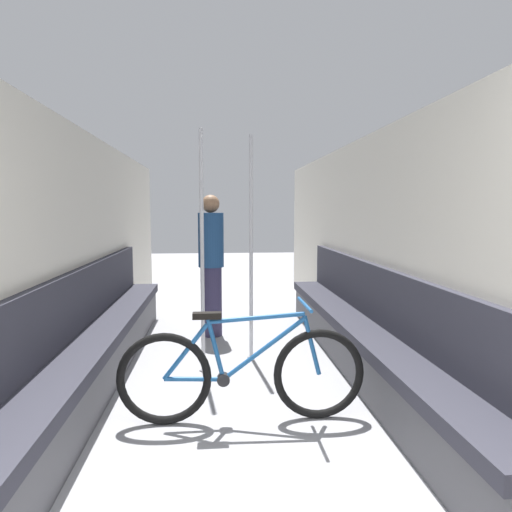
{
  "coord_description": "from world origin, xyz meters",
  "views": [
    {
      "loc": [
        -0.15,
        -0.79,
        1.51
      ],
      "look_at": [
        0.17,
        2.79,
        1.14
      ],
      "focal_mm": 32.0,
      "sensor_mm": 36.0,
      "label": 1
    }
  ],
  "objects_px": {
    "bench_seat_row_left": "(97,345)",
    "bicycle": "(242,374)",
    "grab_pole_far": "(251,252)",
    "bench_seat_row_right": "(363,338)",
    "grab_pole_near": "(202,256)",
    "passenger_standing": "(211,264)"
  },
  "relations": [
    {
      "from": "bench_seat_row_right",
      "to": "bench_seat_row_left",
      "type": "bearing_deg",
      "value": 180.0
    },
    {
      "from": "bench_seat_row_left",
      "to": "bench_seat_row_right",
      "type": "relative_size",
      "value": 1.0
    },
    {
      "from": "bench_seat_row_left",
      "to": "bench_seat_row_right",
      "type": "bearing_deg",
      "value": 0.0
    },
    {
      "from": "bicycle",
      "to": "grab_pole_far",
      "type": "relative_size",
      "value": 0.79
    },
    {
      "from": "bench_seat_row_right",
      "to": "bicycle",
      "type": "relative_size",
      "value": 2.73
    },
    {
      "from": "bicycle",
      "to": "grab_pole_far",
      "type": "bearing_deg",
      "value": 81.05
    },
    {
      "from": "bench_seat_row_right",
      "to": "grab_pole_far",
      "type": "relative_size",
      "value": 2.15
    },
    {
      "from": "bench_seat_row_left",
      "to": "bench_seat_row_right",
      "type": "distance_m",
      "value": 2.39
    },
    {
      "from": "bicycle",
      "to": "passenger_standing",
      "type": "bearing_deg",
      "value": 93.98
    },
    {
      "from": "grab_pole_near",
      "to": "passenger_standing",
      "type": "bearing_deg",
      "value": 86.76
    },
    {
      "from": "bench_seat_row_left",
      "to": "passenger_standing",
      "type": "xyz_separation_m",
      "value": [
        0.99,
        1.4,
        0.54
      ]
    },
    {
      "from": "bench_seat_row_left",
      "to": "bicycle",
      "type": "relative_size",
      "value": 2.73
    },
    {
      "from": "bicycle",
      "to": "grab_pole_near",
      "type": "distance_m",
      "value": 1.32
    },
    {
      "from": "grab_pole_far",
      "to": "bicycle",
      "type": "bearing_deg",
      "value": -97.03
    },
    {
      "from": "grab_pole_near",
      "to": "bicycle",
      "type": "bearing_deg",
      "value": -73.88
    },
    {
      "from": "bicycle",
      "to": "grab_pole_near",
      "type": "xyz_separation_m",
      "value": [
        -0.3,
        1.05,
        0.74
      ]
    },
    {
      "from": "bench_seat_row_left",
      "to": "grab_pole_near",
      "type": "relative_size",
      "value": 2.15
    },
    {
      "from": "grab_pole_near",
      "to": "grab_pole_far",
      "type": "bearing_deg",
      "value": 35.66
    },
    {
      "from": "bench_seat_row_left",
      "to": "passenger_standing",
      "type": "relative_size",
      "value": 2.86
    },
    {
      "from": "bench_seat_row_left",
      "to": "bicycle",
      "type": "distance_m",
      "value": 1.5
    },
    {
      "from": "bench_seat_row_right",
      "to": "grab_pole_far",
      "type": "bearing_deg",
      "value": 152.36
    },
    {
      "from": "bench_seat_row_left",
      "to": "bicycle",
      "type": "height_order",
      "value": "bench_seat_row_left"
    }
  ]
}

